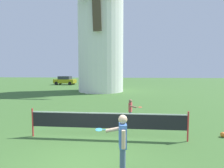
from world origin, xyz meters
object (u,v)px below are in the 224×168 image
(windmill, at_px, (101,29))
(parked_car_mustard, at_px, (65,80))
(tennis_net, at_px, (107,121))
(parked_car_blue, at_px, (96,80))
(player_far, at_px, (131,109))
(stray_ball, at_px, (223,135))
(player_near, at_px, (122,140))

(windmill, relative_size, parked_car_mustard, 3.84)
(tennis_net, relative_size, parked_car_blue, 1.34)
(windmill, bearing_deg, player_far, -74.98)
(parked_car_blue, bearing_deg, tennis_net, -78.82)
(stray_ball, relative_size, parked_car_blue, 0.05)
(player_far, bearing_deg, parked_car_mustard, 117.23)
(stray_ball, relative_size, parked_car_mustard, 0.05)
(tennis_net, relative_size, player_far, 5.18)
(stray_ball, distance_m, parked_car_blue, 26.47)
(tennis_net, xyz_separation_m, parked_car_blue, (-5.00, 25.27, 0.12))
(player_far, xyz_separation_m, stray_ball, (3.50, -1.69, -0.55))
(tennis_net, bearing_deg, player_far, 67.64)
(windmill, relative_size, parked_car_blue, 3.43)
(stray_ball, bearing_deg, tennis_net, -172.97)
(parked_car_mustard, bearing_deg, parked_car_blue, 5.46)
(parked_car_blue, bearing_deg, windmill, -76.41)
(windmill, distance_m, tennis_net, 16.83)
(windmill, bearing_deg, parked_car_mustard, 130.22)
(windmill, distance_m, player_near, 18.83)
(windmill, relative_size, stray_ball, 75.93)
(player_near, relative_size, parked_car_mustard, 0.37)
(player_near, height_order, stray_ball, player_near)
(windmill, xyz_separation_m, parked_car_blue, (-2.45, 10.14, -6.81))
(player_far, relative_size, parked_car_blue, 0.26)
(player_far, distance_m, stray_ball, 3.92)
(parked_car_mustard, bearing_deg, tennis_net, -66.68)
(parked_car_blue, bearing_deg, parked_car_mustard, -174.54)
(stray_ball, bearing_deg, player_far, 154.24)
(windmill, bearing_deg, parked_car_blue, 103.59)
(windmill, xyz_separation_m, stray_ball, (6.96, -14.58, -7.52))
(windmill, height_order, parked_car_blue, windmill)
(windmill, distance_m, parked_car_mustard, 14.30)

